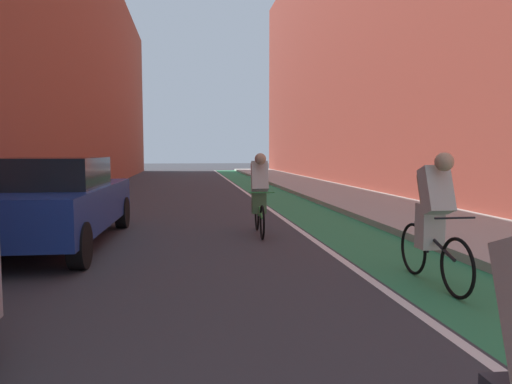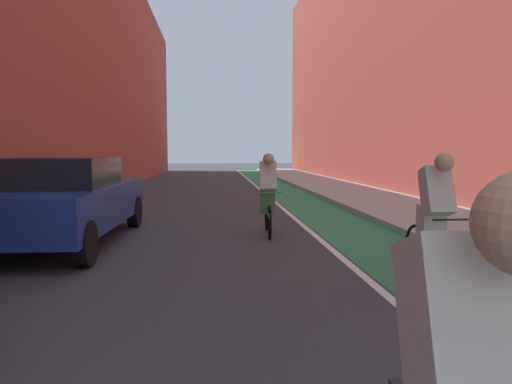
# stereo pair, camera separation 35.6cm
# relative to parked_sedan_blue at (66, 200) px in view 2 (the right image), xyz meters

# --- Properties ---
(ground_plane) EXTENTS (97.68, 97.68, 0.00)m
(ground_plane) POSITION_rel_parked_sedan_blue_xyz_m (2.61, 7.60, -0.79)
(ground_plane) COLOR #38383D
(bike_lane_paint) EXTENTS (1.60, 44.40, 0.00)m
(bike_lane_paint) POSITION_rel_parked_sedan_blue_xyz_m (5.46, 9.60, -0.79)
(bike_lane_paint) COLOR #2D8451
(bike_lane_paint) RESTS_ON ground
(lane_divider_stripe) EXTENTS (0.12, 44.40, 0.00)m
(lane_divider_stripe) POSITION_rel_parked_sedan_blue_xyz_m (4.56, 9.60, -0.78)
(lane_divider_stripe) COLOR white
(lane_divider_stripe) RESTS_ON ground
(sidewalk_right) EXTENTS (3.03, 44.40, 0.14)m
(sidewalk_right) POSITION_rel_parked_sedan_blue_xyz_m (7.77, 9.60, -0.72)
(sidewalk_right) COLOR #A8A59E
(sidewalk_right) RESTS_ON ground
(building_facade_left) EXTENTS (4.15, 44.40, 10.67)m
(building_facade_left) POSITION_rel_parked_sedan_blue_xyz_m (-2.85, 9.58, 4.55)
(building_facade_left) COLOR #9E4C38
(building_facade_left) RESTS_ON ground
(building_facade_right) EXTENTS (2.40, 40.40, 13.52)m
(building_facade_right) POSITION_rel_parked_sedan_blue_xyz_m (10.49, 11.60, 5.98)
(building_facade_right) COLOR brown
(building_facade_right) RESTS_ON ground
(parked_sedan_blue) EXTENTS (1.98, 4.70, 1.53)m
(parked_sedan_blue) POSITION_rel_parked_sedan_blue_xyz_m (0.00, 0.00, 0.00)
(parked_sedan_blue) COLOR navy
(parked_sedan_blue) RESTS_ON ground
(cyclist_mid) EXTENTS (0.48, 1.74, 1.62)m
(cyclist_mid) POSITION_rel_parked_sedan_blue_xyz_m (5.22, -3.17, 0.06)
(cyclist_mid) COLOR black
(cyclist_mid) RESTS_ON ground
(cyclist_trailing) EXTENTS (0.48, 1.69, 1.60)m
(cyclist_trailing) POSITION_rel_parked_sedan_blue_xyz_m (3.65, 0.57, 0.02)
(cyclist_trailing) COLOR black
(cyclist_trailing) RESTS_ON ground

